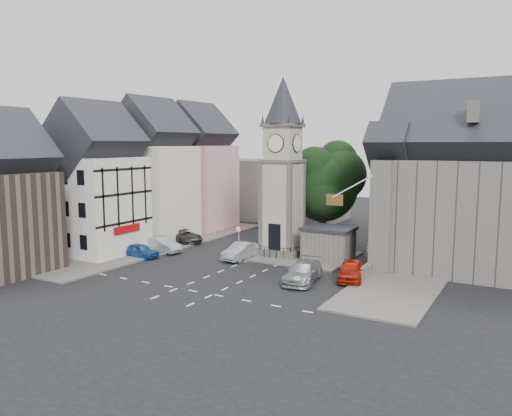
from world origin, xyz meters
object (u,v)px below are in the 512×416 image
Objects in this scene: clock_tower at (283,167)px; stone_shelter at (329,244)px; car_east_red at (351,270)px; pedestrian at (369,252)px; car_west_blue at (141,251)px.

clock_tower reaches higher than stone_shelter.
car_east_red is at bearing -52.29° from stone_shelter.
clock_tower is 12.42m from car_east_red.
clock_tower is at bearing -13.80° from pedestrian.
stone_shelter is at bearing -5.84° from clock_tower.
car_east_red is at bearing -31.84° from clock_tower.
car_east_red is (19.12, 2.19, 0.13)m from car_west_blue.
car_east_red is (3.70, -4.79, -0.79)m from stone_shelter.
clock_tower is 10.82m from pedestrian.
pedestrian is at bearing 6.59° from clock_tower.
car_east_red is 6.22m from pedestrian.
stone_shelter is 3.56m from pedestrian.
car_west_blue is at bearing -144.89° from clock_tower.
car_west_blue is at bearing -155.66° from stone_shelter.
clock_tower is 14.99m from car_west_blue.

